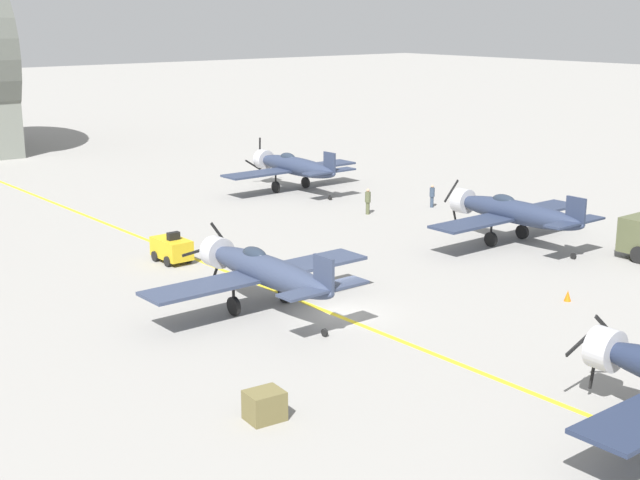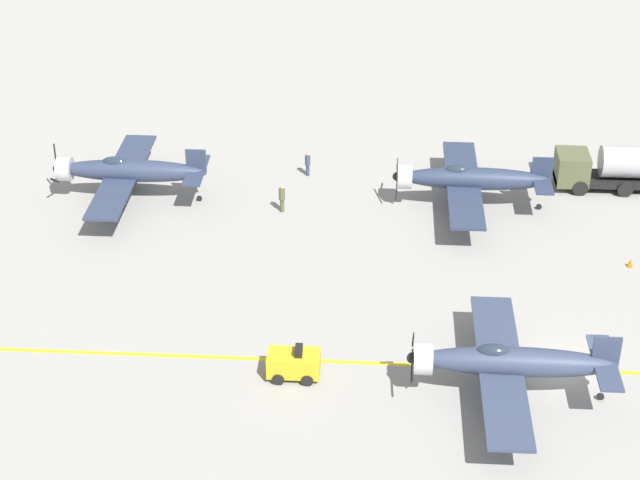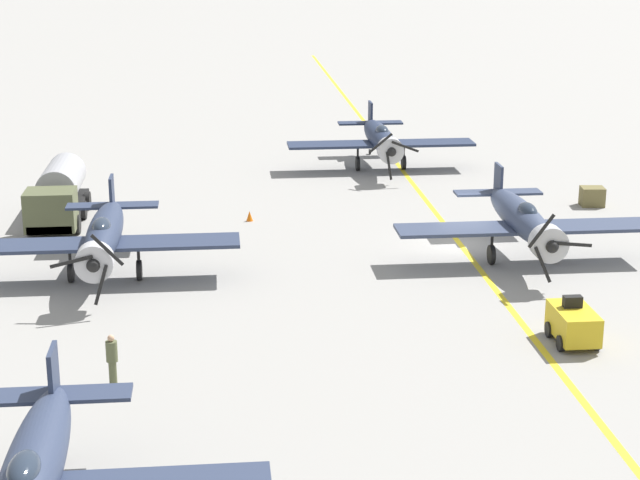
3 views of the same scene
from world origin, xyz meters
TOP-DOWN VIEW (x-y plane):
  - ground_plane at (0.00, 0.00)m, footprint 400.00×400.00m
  - taxiway_stripe at (0.00, 0.00)m, footprint 0.30×160.00m
  - airplane_mid_center at (-2.23, 2.71)m, footprint 12.00×9.98m
  - airplane_mid_right at (17.01, 3.46)m, footprint 12.00×9.98m
  - airplane_far_right at (16.78, 25.24)m, footprint 12.00×9.98m
  - tow_tractor at (-1.31, 13.03)m, footprint 1.57×2.60m
  - ground_crew_walking at (20.89, 13.95)m, footprint 0.37×0.37m
  - ground_crew_inspecting at (15.70, 15.20)m, footprint 0.40×0.40m
  - supply_crate_by_tanker at (-9.09, -6.91)m, footprint 1.39×1.20m
  - traffic_cone at (10.26, -5.58)m, footprint 0.36×0.36m

SIDE VIEW (x-z plane):
  - ground_plane at x=0.00m, z-range 0.00..0.00m
  - taxiway_stripe at x=0.00m, z-range 0.00..0.01m
  - traffic_cone at x=10.26m, z-range 0.00..0.55m
  - supply_crate_by_tanker at x=-9.09m, z-range 0.00..1.07m
  - tow_tractor at x=-1.31m, z-range -0.11..1.69m
  - ground_crew_walking at x=20.89m, z-range 0.08..1.75m
  - ground_crew_inspecting at x=15.70m, z-range 0.08..1.93m
  - airplane_mid_center at x=-2.23m, z-range 0.19..3.84m
  - airplane_mid_right at x=17.01m, z-range 0.19..3.84m
  - airplane_far_right at x=16.78m, z-range 0.11..3.91m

